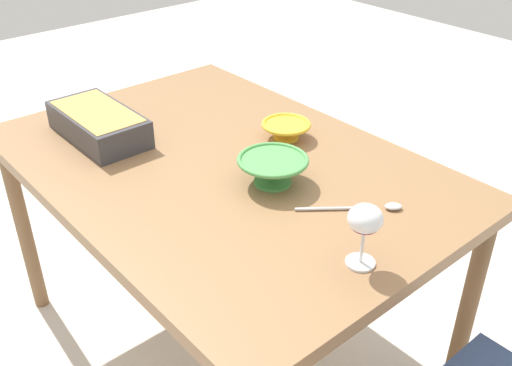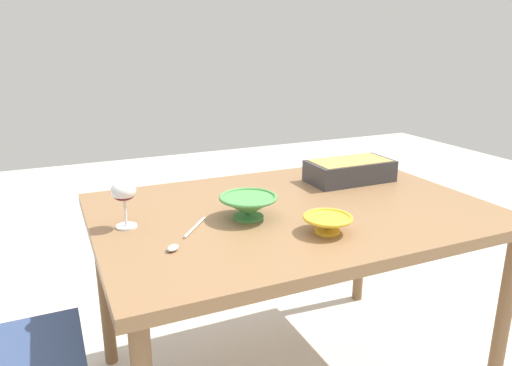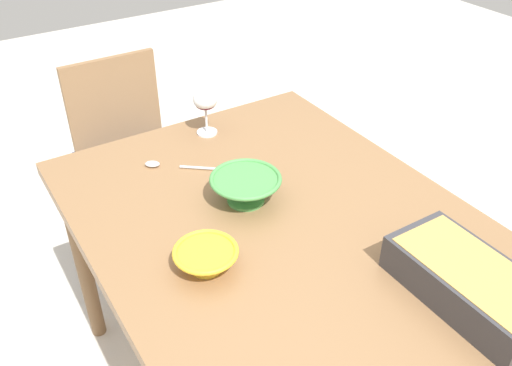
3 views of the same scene
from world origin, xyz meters
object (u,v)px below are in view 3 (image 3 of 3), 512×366
at_px(mixing_bowl, 246,187).
at_px(wine_glass, 205,102).
at_px(dining_table, 294,254).
at_px(serving_spoon, 173,166).
at_px(chair, 131,153).
at_px(small_bowl, 206,257).
at_px(casserole_dish, 469,281).

bearing_deg(mixing_bowl, wine_glass, -12.32).
xyz_separation_m(dining_table, serving_spoon, (0.44, 0.13, 0.07)).
relative_size(chair, mixing_bowl, 4.20).
relative_size(mixing_bowl, serving_spoon, 0.86).
bearing_deg(small_bowl, chair, -9.83).
relative_size(dining_table, small_bowl, 8.87).
distance_m(wine_glass, serving_spoon, 0.25).
relative_size(dining_table, wine_glass, 8.93).
distance_m(small_bowl, serving_spoon, 0.44).
bearing_deg(serving_spoon, casserole_dish, -158.38).
distance_m(wine_glass, casserole_dish, 0.95).
distance_m(dining_table, chair, 1.06).
bearing_deg(casserole_dish, chair, 10.34).
bearing_deg(wine_glass, mixing_bowl, 167.68).
height_order(mixing_bowl, serving_spoon, mixing_bowl).
bearing_deg(dining_table, mixing_bowl, 9.94).
xyz_separation_m(wine_glass, mixing_bowl, (-0.38, 0.08, -0.07)).
bearing_deg(dining_table, small_bowl, 87.24).
distance_m(dining_table, small_bowl, 0.26).
height_order(chair, casserole_dish, casserole_dish).
distance_m(dining_table, serving_spoon, 0.47).
relative_size(dining_table, mixing_bowl, 7.04).
relative_size(wine_glass, casserole_dish, 0.43).
distance_m(wine_glass, mixing_bowl, 0.40).
relative_size(wine_glass, small_bowl, 0.99).
distance_m(wine_glass, small_bowl, 0.64).
bearing_deg(wine_glass, chair, 14.10).
bearing_deg(small_bowl, casserole_dish, -131.40).
bearing_deg(casserole_dish, dining_table, 27.16).
xyz_separation_m(mixing_bowl, serving_spoon, (0.26, 0.10, -0.04)).
bearing_deg(wine_glass, casserole_dish, -171.57).
distance_m(casserole_dish, mixing_bowl, 0.60).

